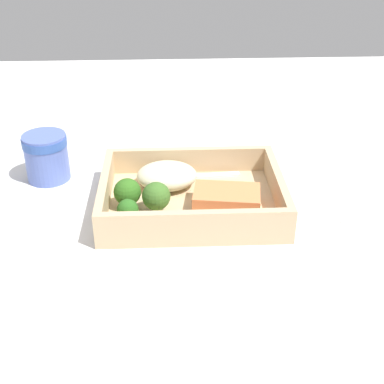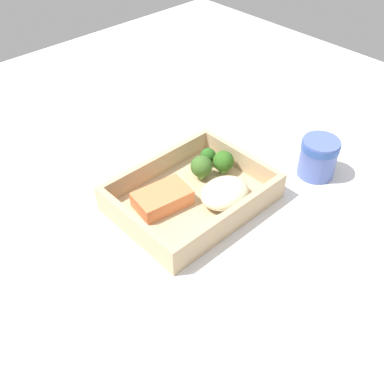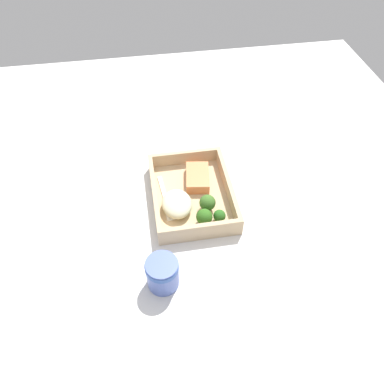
# 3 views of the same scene
# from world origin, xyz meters

# --- Properties ---
(ground_plane) EXTENTS (1.60, 1.60, 0.02)m
(ground_plane) POSITION_xyz_m (0.00, 0.00, -0.01)
(ground_plane) COLOR silver
(takeout_tray) EXTENTS (0.28, 0.21, 0.01)m
(takeout_tray) POSITION_xyz_m (0.00, 0.00, 0.01)
(takeout_tray) COLOR tan
(takeout_tray) RESTS_ON ground_plane
(tray_rim) EXTENTS (0.28, 0.21, 0.04)m
(tray_rim) POSITION_xyz_m (0.00, 0.00, 0.03)
(tray_rim) COLOR tan
(tray_rim) RESTS_ON takeout_tray
(salmon_fillet) EXTENTS (0.11, 0.08, 0.03)m
(salmon_fillet) POSITION_xyz_m (-0.05, 0.02, 0.03)
(salmon_fillet) COLOR #E9814C
(salmon_fillet) RESTS_ON takeout_tray
(mashed_potatoes) EXTENTS (0.10, 0.08, 0.04)m
(mashed_potatoes) POSITION_xyz_m (0.04, -0.05, 0.03)
(mashed_potatoes) COLOR beige
(mashed_potatoes) RESTS_ON takeout_tray
(broccoli_floret_1) EXTENTS (0.04, 0.04, 0.05)m
(broccoli_floret_1) POSITION_xyz_m (0.05, 0.03, 0.04)
(broccoli_floret_1) COLOR #7AA35A
(broccoli_floret_1) RESTS_ON takeout_tray
(broccoli_floret_2) EXTENTS (0.04, 0.04, 0.05)m
(broccoli_floret_2) POSITION_xyz_m (0.10, 0.01, 0.04)
(broccoli_floret_2) COLOR #74A550
(broccoli_floret_2) RESTS_ON takeout_tray
(broccoli_floret_3) EXTENTS (0.03, 0.03, 0.04)m
(broccoli_floret_3) POSITION_xyz_m (0.09, 0.05, 0.03)
(broccoli_floret_3) COLOR #80AC62
(broccoli_floret_3) RESTS_ON takeout_tray
(fork) EXTENTS (0.16, 0.03, 0.00)m
(fork) POSITION_xyz_m (0.01, -0.07, 0.01)
(fork) COLOR white
(fork) RESTS_ON takeout_tray
(paper_cup) EXTENTS (0.07, 0.07, 0.08)m
(paper_cup) POSITION_xyz_m (0.24, -0.10, 0.04)
(paper_cup) COLOR #5368B5
(paper_cup) RESTS_ON ground_plane
(receipt_slip) EXTENTS (0.07, 0.12, 0.00)m
(receipt_slip) POSITION_xyz_m (-0.25, 0.04, 0.00)
(receipt_slip) COLOR white
(receipt_slip) RESTS_ON ground_plane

